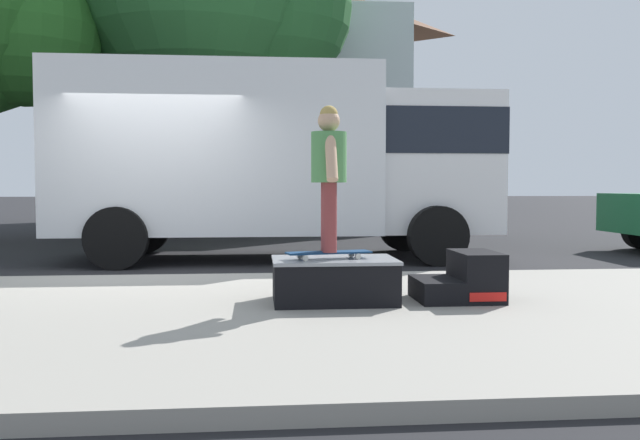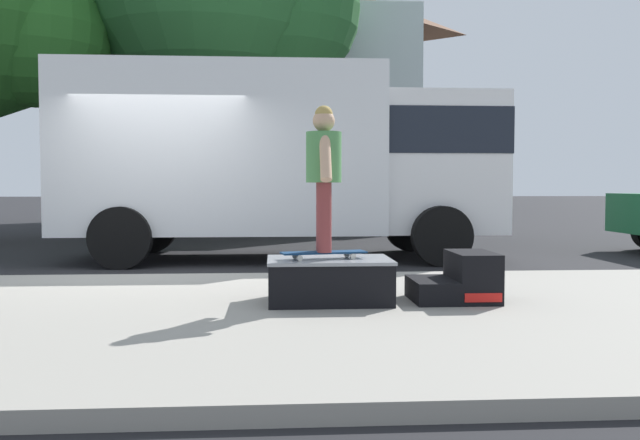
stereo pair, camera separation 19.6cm
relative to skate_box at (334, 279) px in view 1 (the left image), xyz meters
The scene contains 8 objects.
ground_plane 3.42m from the skate_box, 129.48° to the left, with size 140.00×140.00×0.00m, color black.
sidewalk_slab 2.21m from the skate_box, behind, with size 50.00×5.00×0.12m, color gray.
skate_box is the anchor object (origin of this frame).
kicker_ramp 1.23m from the skate_box, ahead, with size 0.77×0.68×0.46m.
skateboard 0.26m from the skate_box, 138.41° to the right, with size 0.80×0.36×0.07m.
skater_kid 1.04m from the skate_box, 138.41° to the right, with size 0.32×0.68×1.32m.
box_truck 5.03m from the skate_box, 94.07° to the left, with size 6.91×2.63×3.05m.
house_behind 15.52m from the skate_box, 94.21° to the left, with size 9.54×8.22×8.40m.
Camera 1 is at (1.46, -8.71, 1.19)m, focal length 37.55 mm.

